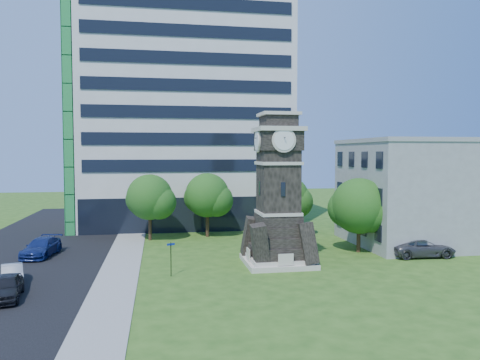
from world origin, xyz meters
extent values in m
plane|color=#2B5217|center=(0.00, 0.00, 0.00)|extent=(160.00, 160.00, 0.00)
cube|color=gray|center=(-9.50, 5.00, 0.03)|extent=(3.00, 70.00, 0.06)
cube|color=black|center=(-18.00, 5.00, 0.01)|extent=(14.00, 80.00, 0.02)
cube|color=beige|center=(3.00, 2.00, 0.20)|extent=(5.40, 5.40, 0.40)
cube|color=beige|center=(3.00, 2.00, 0.55)|extent=(4.80, 4.80, 0.30)
cube|color=black|center=(3.00, 2.00, 7.20)|extent=(3.00, 3.00, 6.40)
cube|color=beige|center=(3.00, 2.00, 4.20)|extent=(3.25, 3.25, 0.25)
cube|color=beige|center=(3.00, 2.00, 8.20)|extent=(3.25, 3.25, 0.25)
cube|color=black|center=(3.00, 0.48, 6.20)|extent=(0.35, 0.08, 1.10)
cube|color=black|center=(3.00, 2.00, 10.00)|extent=(3.30, 3.30, 1.60)
cube|color=beige|center=(3.00, 2.00, 10.90)|extent=(3.70, 3.70, 0.35)
cylinder|color=white|center=(3.00, 0.23, 10.00)|extent=(1.56, 0.06, 1.56)
cylinder|color=white|center=(1.23, 2.00, 10.00)|extent=(0.06, 1.56, 1.56)
cube|color=black|center=(3.00, 2.00, 11.50)|extent=(2.60, 2.60, 0.90)
cube|color=beige|center=(3.00, 2.00, 12.10)|extent=(3.00, 3.00, 0.25)
cube|color=silver|center=(-3.00, 26.00, 14.00)|extent=(25.00, 15.00, 28.00)
cube|color=black|center=(-3.00, 18.80, 2.00)|extent=(24.50, 0.80, 4.00)
cube|color=silver|center=(-3.00, 26.00, 28.30)|extent=(25.00, 15.00, 0.60)
cube|color=#9EA0A3|center=(20.00, 8.00, 5.00)|extent=(15.00, 12.00, 10.00)
cube|color=#9EA0A3|center=(20.00, 8.00, 10.20)|extent=(15.20, 12.20, 0.40)
imported|color=black|center=(-15.83, -4.09, 0.75)|extent=(2.43, 4.65, 1.51)
imported|color=#999CA0|center=(-16.53, -0.41, 0.64)|extent=(2.44, 4.10, 1.28)
imported|color=navy|center=(-16.65, 8.28, 0.78)|extent=(2.96, 5.65, 1.56)
imported|color=#434347|center=(15.99, 2.46, 0.79)|extent=(5.80, 2.88, 1.58)
cube|color=black|center=(2.07, 0.23, 0.33)|extent=(0.06, 0.42, 0.66)
cube|color=black|center=(3.67, 0.23, 0.33)|extent=(0.06, 0.42, 0.66)
cube|color=black|center=(2.87, 0.23, 0.42)|extent=(1.69, 0.45, 0.04)
cube|color=black|center=(2.87, 0.44, 0.69)|extent=(1.69, 0.04, 0.38)
cylinder|color=black|center=(-5.66, -0.40, 1.26)|extent=(0.06, 0.06, 2.51)
cube|color=navy|center=(-5.66, -0.40, 2.36)|extent=(0.60, 0.04, 0.15)
cylinder|color=#332114|center=(-7.43, 14.35, 1.30)|extent=(0.32, 0.32, 2.60)
sphere|color=#2B641D|center=(-7.43, 14.35, 4.48)|extent=(4.72, 4.72, 4.72)
sphere|color=#2B641D|center=(-6.49, 13.88, 3.98)|extent=(3.54, 3.54, 3.54)
sphere|color=#2B641D|center=(-8.26, 14.94, 4.20)|extent=(3.30, 3.30, 3.30)
cylinder|color=#332114|center=(-1.38, 15.34, 1.31)|extent=(0.37, 0.37, 2.62)
sphere|color=#225E1C|center=(-1.38, 15.34, 4.50)|extent=(4.75, 4.75, 4.75)
sphere|color=#225E1C|center=(-0.43, 14.86, 4.00)|extent=(3.56, 3.56, 3.56)
sphere|color=#225E1C|center=(-2.21, 15.93, 4.21)|extent=(3.32, 3.32, 3.32)
cylinder|color=#332114|center=(7.38, 14.75, 1.22)|extent=(0.37, 0.37, 2.43)
sphere|color=#2A601C|center=(7.38, 14.75, 4.19)|extent=(4.64, 4.64, 4.64)
sphere|color=#2A601C|center=(8.31, 14.28, 3.72)|extent=(3.48, 3.48, 3.48)
sphere|color=#2A601C|center=(6.57, 15.33, 3.92)|extent=(3.25, 3.25, 3.25)
cylinder|color=#332114|center=(11.39, 5.20, 1.23)|extent=(0.36, 0.36, 2.46)
sphere|color=#20681F|center=(11.39, 5.20, 4.23)|extent=(5.06, 5.06, 5.06)
sphere|color=#20681F|center=(12.40, 4.70, 3.75)|extent=(3.80, 3.80, 3.80)
sphere|color=#20681F|center=(10.51, 5.84, 3.96)|extent=(3.54, 3.54, 3.54)
camera|label=1|loc=(-6.45, -34.48, 8.98)|focal=35.00mm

